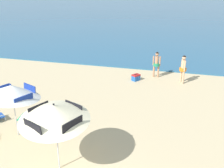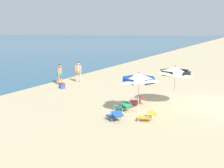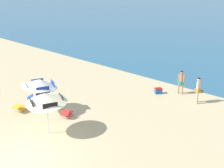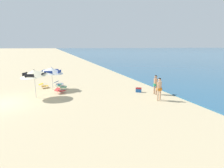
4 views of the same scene
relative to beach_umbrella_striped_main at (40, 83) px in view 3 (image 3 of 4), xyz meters
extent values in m
plane|color=tan|center=(3.46, -3.66, -1.88)|extent=(800.00, 800.00, 0.00)
cylinder|color=silver|center=(0.00, 0.00, -0.82)|extent=(0.04, 0.04, 2.12)
cone|color=white|center=(0.00, 0.00, 0.00)|extent=(2.96, 2.98, 0.76)
cube|color=navy|center=(0.29, 0.70, -0.10)|extent=(0.71, 0.33, 0.26)
cube|color=navy|center=(-0.70, 0.29, -0.10)|extent=(0.33, 0.71, 0.26)
cube|color=navy|center=(-0.29, -0.70, -0.10)|extent=(0.71, 0.33, 0.26)
cube|color=navy|center=(0.70, -0.29, -0.10)|extent=(0.33, 0.71, 0.26)
sphere|color=navy|center=(0.00, 0.00, 0.27)|extent=(0.06, 0.06, 0.06)
cylinder|color=silver|center=(2.47, -1.32, -0.75)|extent=(0.04, 0.04, 2.26)
cone|color=beige|center=(2.47, -1.32, 0.14)|extent=(2.91, 2.93, 0.73)
cube|color=black|center=(2.77, -0.61, 0.03)|extent=(0.71, 0.33, 0.26)
cube|color=black|center=(1.76, -1.02, 0.03)|extent=(0.33, 0.71, 0.26)
cube|color=black|center=(2.18, -2.02, 0.03)|extent=(0.71, 0.33, 0.26)
cube|color=black|center=(3.18, -1.61, 0.03)|extent=(0.33, 0.71, 0.26)
sphere|color=black|center=(2.47, -1.32, 0.41)|extent=(0.06, 0.06, 0.06)
cube|color=red|center=(1.54, 0.73, -1.68)|extent=(0.76, 0.78, 0.04)
cube|color=red|center=(1.75, 0.37, -1.48)|extent=(0.62, 0.57, 0.26)
cylinder|color=silver|center=(1.18, 0.84, -1.79)|extent=(0.03, 0.03, 0.18)
cylinder|color=silver|center=(1.60, 1.10, -1.79)|extent=(0.03, 0.03, 0.18)
cylinder|color=silver|center=(1.48, 0.36, -1.79)|extent=(0.03, 0.03, 0.18)
cylinder|color=silver|center=(1.89, 0.61, -1.79)|extent=(0.03, 0.03, 0.18)
cylinder|color=silver|center=(1.30, 0.58, -1.56)|extent=(0.30, 0.47, 0.02)
cylinder|color=silver|center=(1.78, 0.87, -1.56)|extent=(0.30, 0.47, 0.02)
cube|color=gold|center=(-1.08, -0.74, -1.68)|extent=(0.64, 0.70, 0.04)
cube|color=gold|center=(-1.00, -1.09, -1.46)|extent=(0.58, 0.52, 0.15)
cylinder|color=silver|center=(-1.39, -0.52, -1.79)|extent=(0.03, 0.03, 0.18)
cylinder|color=silver|center=(-0.91, -0.41, -1.79)|extent=(0.03, 0.03, 0.18)
cylinder|color=silver|center=(-1.26, -1.08, -1.79)|extent=(0.03, 0.03, 0.18)
cylinder|color=silver|center=(-0.78, -0.96, -1.79)|extent=(0.03, 0.03, 0.18)
cylinder|color=silver|center=(-1.36, -0.81, -1.56)|extent=(0.15, 0.53, 0.02)
cylinder|color=silver|center=(-0.81, -0.68, -1.56)|extent=(0.15, 0.53, 0.02)
cube|color=#1E7F56|center=(0.01, 0.98, -1.68)|extent=(0.65, 0.71, 0.04)
cube|color=#1E7F56|center=(-0.09, 0.61, -1.47)|extent=(0.58, 0.51, 0.21)
cylinder|color=silver|center=(-0.16, 1.32, -1.79)|extent=(0.03, 0.03, 0.18)
cylinder|color=silver|center=(0.31, 1.19, -1.79)|extent=(0.03, 0.03, 0.18)
cylinder|color=silver|center=(-0.30, 0.77, -1.79)|extent=(0.03, 0.03, 0.18)
cylinder|color=silver|center=(0.17, 0.64, -1.79)|extent=(0.03, 0.03, 0.18)
cylinder|color=silver|center=(-0.27, 1.05, -1.56)|extent=(0.16, 0.53, 0.02)
cylinder|color=silver|center=(0.28, 0.91, -1.56)|extent=(0.16, 0.53, 0.02)
cube|color=#1E4799|center=(-1.58, 0.70, -1.68)|extent=(0.77, 0.79, 0.04)
cube|color=#1E4799|center=(-1.80, 0.37, -1.47)|extent=(0.63, 0.60, 0.21)
cylinder|color=silver|center=(-1.63, 1.07, -1.79)|extent=(0.03, 0.03, 0.18)
cylinder|color=silver|center=(-1.22, 0.80, -1.79)|extent=(0.03, 0.03, 0.18)
cylinder|color=silver|center=(-1.94, 0.60, -1.79)|extent=(0.03, 0.03, 0.18)
cylinder|color=silver|center=(-1.54, 0.32, -1.79)|extent=(0.03, 0.03, 0.18)
cylinder|color=silver|center=(-1.81, 0.85, -1.56)|extent=(0.32, 0.46, 0.02)
cylinder|color=silver|center=(-1.35, 0.54, -1.56)|extent=(0.32, 0.46, 0.02)
cylinder|color=tan|center=(4.69, 8.40, -1.47)|extent=(0.12, 0.12, 0.82)
cylinder|color=tan|center=(4.40, 8.38, -1.47)|extent=(0.12, 0.12, 0.82)
cylinder|color=#23845B|center=(4.55, 8.39, -1.04)|extent=(0.41, 0.41, 0.17)
cylinder|color=tan|center=(4.55, 8.39, -0.76)|extent=(0.23, 0.23, 0.58)
cylinder|color=tan|center=(4.75, 8.40, -0.78)|extent=(0.09, 0.09, 0.62)
cylinder|color=tan|center=(4.34, 8.38, -0.78)|extent=(0.09, 0.09, 0.62)
sphere|color=tan|center=(4.55, 8.39, -0.33)|extent=(0.22, 0.22, 0.22)
sphere|color=black|center=(4.55, 8.39, -0.30)|extent=(0.21, 0.21, 0.21)
cylinder|color=#D8A87F|center=(6.27, 7.56, -1.45)|extent=(0.12, 0.12, 0.86)
cylinder|color=#D8A87F|center=(6.15, 7.84, -1.45)|extent=(0.12, 0.12, 0.86)
cylinder|color=orange|center=(6.21, 7.70, -1.00)|extent=(0.43, 0.43, 0.18)
cylinder|color=#D8A87F|center=(6.21, 7.70, -0.72)|extent=(0.24, 0.24, 0.61)
cylinder|color=#D8A87F|center=(6.29, 7.51, -0.74)|extent=(0.09, 0.09, 0.64)
cylinder|color=#D8A87F|center=(6.12, 7.90, -0.74)|extent=(0.09, 0.09, 0.64)
sphere|color=#D8A87F|center=(6.21, 7.70, -0.27)|extent=(0.23, 0.23, 0.23)
sphere|color=black|center=(6.21, 7.70, -0.24)|extent=(0.21, 0.21, 0.21)
cube|color=#1E56A8|center=(3.40, 7.38, -1.72)|extent=(0.55, 0.59, 0.32)
cube|color=red|center=(3.40, 7.38, -1.52)|extent=(0.57, 0.61, 0.08)
cylinder|color=black|center=(3.40, 7.38, -1.47)|extent=(0.21, 0.29, 0.02)
camera|label=1|loc=(5.80, -6.97, 3.51)|focal=38.87mm
camera|label=2|loc=(-12.66, -4.57, 2.27)|focal=42.40mm
camera|label=3|loc=(14.92, -9.82, 6.19)|focal=50.15mm
camera|label=4|loc=(17.97, 0.06, 2.19)|focal=29.39mm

